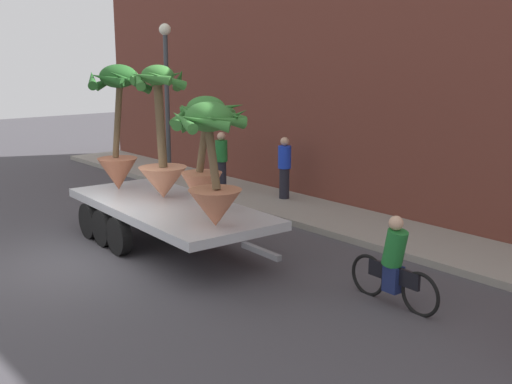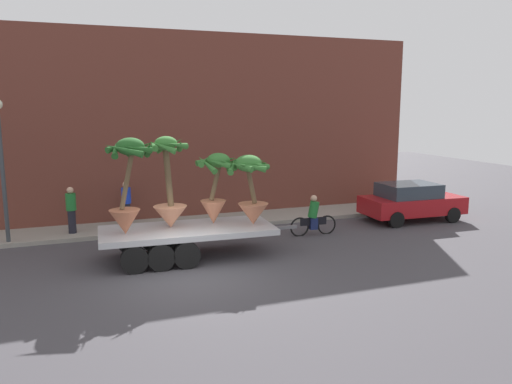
% 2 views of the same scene
% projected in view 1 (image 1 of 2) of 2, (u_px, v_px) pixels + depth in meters
% --- Properties ---
extents(ground_plane, '(60.00, 60.00, 0.00)m').
position_uv_depth(ground_plane, '(83.00, 262.00, 12.29)').
color(ground_plane, '#423F44').
extents(sidewalk, '(24.00, 2.20, 0.15)m').
position_uv_depth(sidewalk, '(302.00, 210.00, 16.11)').
color(sidewalk, gray).
rests_on(sidewalk, ground).
extents(building_facade, '(24.00, 1.20, 7.74)m').
position_uv_depth(building_facade, '(350.00, 62.00, 16.36)').
color(building_facade, brown).
rests_on(building_facade, ground).
extents(flatbed_trailer, '(6.43, 2.51, 0.98)m').
position_uv_depth(flatbed_trailer, '(163.00, 211.00, 13.23)').
color(flatbed_trailer, '#B7BABF').
rests_on(flatbed_trailer, ground).
extents(potted_palm_rear, '(1.54, 1.60, 2.86)m').
position_uv_depth(potted_palm_rear, '(118.00, 128.00, 13.91)').
color(potted_palm_rear, '#B26647').
rests_on(potted_palm_rear, flatbed_trailer).
extents(potted_palm_middle, '(1.41, 1.37, 2.29)m').
position_uv_depth(potted_palm_middle, '(204.00, 151.00, 12.12)').
color(potted_palm_middle, '#C17251').
rests_on(potted_palm_middle, flatbed_trailer).
extents(potted_palm_front, '(1.26, 1.39, 2.86)m').
position_uv_depth(potted_palm_front, '(161.00, 145.00, 13.23)').
color(potted_palm_front, tan).
rests_on(potted_palm_front, flatbed_trailer).
extents(potted_palm_extra, '(1.47, 1.45, 2.25)m').
position_uv_depth(potted_palm_extra, '(212.00, 163.00, 11.05)').
color(potted_palm_extra, '#C17251').
rests_on(potted_palm_extra, flatbed_trailer).
extents(cyclist, '(1.84, 0.36, 1.54)m').
position_uv_depth(cyclist, '(394.00, 266.00, 10.05)').
color(cyclist, black).
rests_on(cyclist, ground).
extents(pedestrian_near_gate, '(0.36, 0.36, 1.71)m').
position_uv_depth(pedestrian_near_gate, '(221.00, 160.00, 18.01)').
color(pedestrian_near_gate, black).
rests_on(pedestrian_near_gate, sidewalk).
extents(pedestrian_far_left, '(0.36, 0.36, 1.71)m').
position_uv_depth(pedestrian_far_left, '(284.00, 167.00, 16.91)').
color(pedestrian_far_left, black).
rests_on(pedestrian_far_left, sidewalk).
extents(street_lamp, '(0.36, 0.36, 4.83)m').
position_uv_depth(street_lamp, '(167.00, 82.00, 18.78)').
color(street_lamp, '#383D42').
rests_on(street_lamp, sidewalk).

